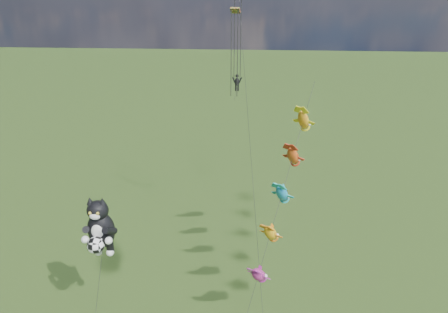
{
  "coord_description": "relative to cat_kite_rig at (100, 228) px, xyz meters",
  "views": [
    {
      "loc": [
        12.72,
        -22.1,
        25.54
      ],
      "look_at": [
        10.46,
        9.79,
        11.03
      ],
      "focal_mm": 30.0,
      "sensor_mm": 36.0,
      "label": 1
    }
  ],
  "objects": [
    {
      "name": "cat_kite_rig",
      "position": [
        0.0,
        0.0,
        0.0
      ],
      "size": [
        2.46,
        4.14,
        11.47
      ],
      "rotation": [
        0.0,
        0.0,
        -0.26
      ],
      "color": "brown",
      "rests_on": "ground"
    },
    {
      "name": "parafoil_rig",
      "position": [
        9.81,
        14.16,
        9.4
      ],
      "size": [
        3.88,
        17.22,
        25.67
      ],
      "rotation": [
        0.0,
        0.0,
        0.27
      ],
      "color": "brown",
      "rests_on": "ground"
    },
    {
      "name": "fish_windsock_rig",
      "position": [
        13.94,
        3.97,
        1.24
      ],
      "size": [
        6.61,
        14.63,
        17.99
      ],
      "rotation": [
        0.0,
        0.0,
        -0.09
      ],
      "color": "brown",
      "rests_on": "ground"
    }
  ]
}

